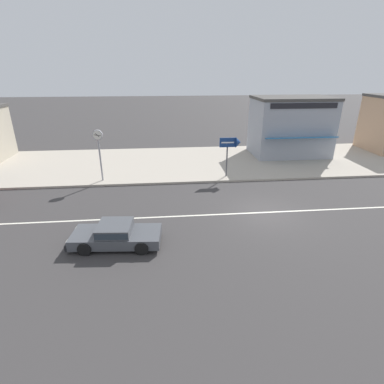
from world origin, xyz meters
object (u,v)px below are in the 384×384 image
Objects in this scene: shopfront_mid_block at (290,126)px; arrow_signboard at (235,144)px; sedan_dark_grey_2 at (116,234)px; street_clock at (98,143)px.

arrow_signboard is at bearing -138.57° from shopfront_mid_block.
sedan_dark_grey_2 is 20.00m from shopfront_mid_block.
shopfront_mid_block reaches higher than street_clock.
street_clock is 0.53× the size of shopfront_mid_block.
street_clock reaches higher than arrow_signboard.
arrow_signboard is 0.43× the size of shopfront_mid_block.
sedan_dark_grey_2 is 9.06m from street_clock.
arrow_signboard is 8.59m from shopfront_mid_block.
shopfront_mid_block is at bearing 45.61° from sedan_dark_grey_2.
street_clock is 16.98m from shopfront_mid_block.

